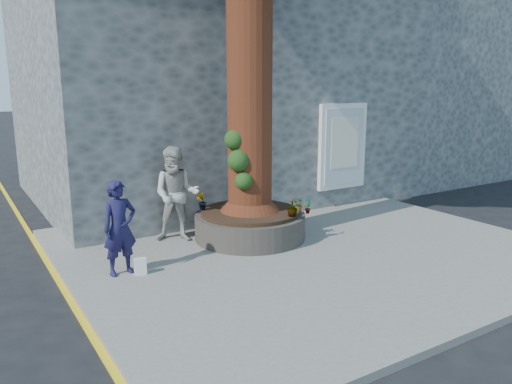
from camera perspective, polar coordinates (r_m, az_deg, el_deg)
ground at (r=8.59m, az=1.72°, el=-10.30°), size 120.00×120.00×0.00m
pavement at (r=10.15m, az=5.68°, el=-6.37°), size 9.00×8.00×0.12m
yellow_line at (r=8.38m, az=-20.41°, el=-11.67°), size 0.10×30.00×0.01m
stone_shop at (r=15.42m, az=-5.44°, el=11.75°), size 10.30×8.30×6.30m
neighbour_shop at (r=20.31m, az=15.58°, el=11.05°), size 6.00×8.00×6.00m
planter at (r=10.45m, az=-0.69°, el=-3.72°), size 2.30×2.30×0.60m
man at (r=8.69m, az=-15.32°, el=-3.98°), size 0.63×0.46×1.62m
woman at (r=10.25m, az=-9.08°, el=-0.27°), size 1.19×1.12×1.95m
shopping_bag at (r=8.78m, az=-13.09°, el=-8.27°), size 0.22×0.16×0.28m
plant_a at (r=10.12m, az=5.93°, el=-1.51°), size 0.22×0.18×0.35m
plant_b at (r=10.40m, az=-6.27°, el=-1.09°), size 0.28×0.28×0.36m
plant_c at (r=9.88m, az=4.16°, el=-1.71°), size 0.30×0.30×0.38m
plant_d at (r=10.34m, az=4.97°, el=-1.40°), size 0.27×0.29×0.27m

